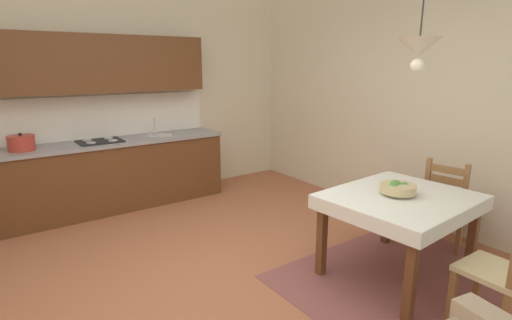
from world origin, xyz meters
TOP-DOWN VIEW (x-y plane):
  - ground_plane at (0.00, 0.00)m, footprint 5.81×6.15m
  - wall_back at (0.00, 2.84)m, footprint 5.81×0.12m
  - wall_right at (2.66, 0.00)m, footprint 0.12×6.15m
  - area_rug at (1.32, -0.82)m, footprint 2.10×1.60m
  - kitchen_cabinetry at (-0.20, 2.50)m, footprint 2.86×0.63m
  - dining_table at (1.32, -0.72)m, footprint 1.27×1.11m
  - dining_chair_window_side at (2.25, -0.66)m, footprint 0.48×0.48m
  - dining_chair_camera_side at (1.26, -1.59)m, footprint 0.43×0.43m
  - fruit_bowl at (1.30, -0.69)m, footprint 0.30×0.30m
  - pendant_lamp at (1.23, -0.81)m, footprint 0.32×0.32m

SIDE VIEW (x-z plane):
  - ground_plane at x=0.00m, z-range -0.10..0.00m
  - area_rug at x=1.32m, z-range 0.00..0.01m
  - dining_chair_window_side at x=2.25m, z-range -0.02..0.91m
  - dining_chair_camera_side at x=1.26m, z-range -0.02..0.91m
  - dining_table at x=1.32m, z-range 0.25..1.00m
  - fruit_bowl at x=1.30m, z-range 0.75..0.87m
  - kitchen_cabinetry at x=-0.20m, z-range -0.24..1.96m
  - pendant_lamp at x=1.23m, z-range 1.56..2.37m
  - wall_back at x=0.00m, z-range 0.00..3.98m
  - wall_right at x=2.66m, z-range 0.00..3.98m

